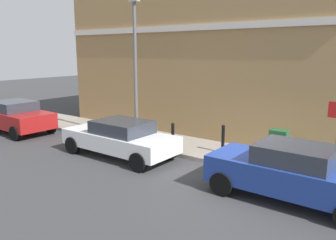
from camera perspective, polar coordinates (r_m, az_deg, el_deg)
The scene contains 10 objects.
ground at distance 10.26m, azimuth 11.67°, elevation -10.19°, with size 80.00×80.00×0.00m, color #38383A.
sidewalk at distance 15.07m, azimuth -6.01°, elevation -2.67°, with size 2.35×30.00×0.15m, color gray.
corner_building at distance 17.50m, azimuth 7.89°, elevation 12.59°, with size 6.95×13.05×8.22m.
car_blue at distance 9.17m, azimuth 20.14°, elevation -8.26°, with size 1.84×4.16×1.48m.
car_white at distance 12.28m, azimuth -8.12°, elevation -2.97°, with size 1.88×4.39×1.34m.
car_red at distance 17.51m, azimuth -24.60°, elevation 0.63°, with size 2.03×4.43×1.47m.
utility_cabinet at distance 11.46m, azimuth 18.16°, elevation -4.61°, with size 0.46×0.61×1.15m.
bollard_near_cabinet at distance 12.30m, azimuth 9.30°, elevation -2.99°, with size 0.14×0.14×1.04m.
bollard_far_kerb at distance 12.46m, azimuth 0.82°, elevation -2.64°, with size 0.14×0.14×1.04m.
lamppost at distance 13.93m, azimuth -5.56°, elevation 9.62°, with size 0.20×0.44×5.72m.
Camera 1 is at (-8.71, -3.91, 3.75)m, focal length 36.01 mm.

